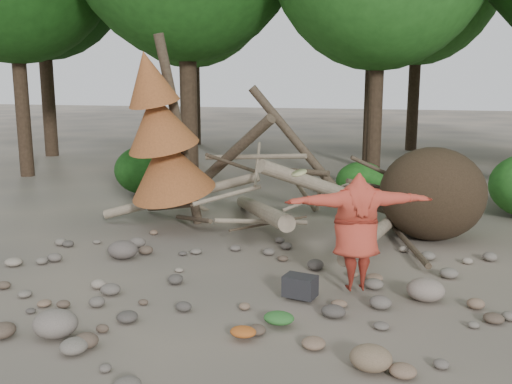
# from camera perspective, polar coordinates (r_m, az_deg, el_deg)

# --- Properties ---
(ground) EXTENTS (120.00, 120.00, 0.00)m
(ground) POSITION_cam_1_polar(r_m,az_deg,el_deg) (8.97, 0.34, -10.78)
(ground) COLOR #514C44
(ground) RESTS_ON ground
(deadfall_pile) EXTENTS (8.55, 5.24, 3.30)m
(deadfall_pile) POSITION_cam_1_polar(r_m,az_deg,el_deg) (12.50, 14.56, -0.28)
(deadfall_pile) COLOR #332619
(deadfall_pile) RESTS_ON ground
(dead_conifer) EXTENTS (2.06, 2.16, 4.35)m
(dead_conifer) POSITION_cam_1_polar(r_m,az_deg,el_deg) (12.63, -9.32, 5.38)
(dead_conifer) COLOR #4C3F30
(dead_conifer) RESTS_ON ground
(bush_left) EXTENTS (1.80, 1.80, 1.44)m
(bush_left) POSITION_cam_1_polar(r_m,az_deg,el_deg) (17.26, -11.03, 2.18)
(bush_left) COLOR #194D14
(bush_left) RESTS_ON ground
(bush_mid) EXTENTS (1.40, 1.40, 1.12)m
(bush_mid) POSITION_cam_1_polar(r_m,az_deg,el_deg) (16.13, 10.46, 1.01)
(bush_mid) COLOR #23621C
(bush_mid) RESTS_ON ground
(frisbee_thrower) EXTENTS (2.38, 1.40, 1.88)m
(frisbee_thrower) POSITION_cam_1_polar(r_m,az_deg,el_deg) (9.07, 10.02, -3.92)
(frisbee_thrower) COLOR #B03827
(frisbee_thrower) RESTS_ON ground
(backpack) EXTENTS (0.55, 0.42, 0.33)m
(backpack) POSITION_cam_1_polar(r_m,az_deg,el_deg) (8.96, 4.43, -9.71)
(backpack) COLOR black
(backpack) RESTS_ON ground
(cloth_green) EXTENTS (0.43, 0.36, 0.16)m
(cloth_green) POSITION_cam_1_polar(r_m,az_deg,el_deg) (8.06, 2.30, -12.80)
(cloth_green) COLOR #296026
(cloth_green) RESTS_ON ground
(cloth_orange) EXTENTS (0.35, 0.29, 0.13)m
(cloth_orange) POSITION_cam_1_polar(r_m,az_deg,el_deg) (7.70, -1.29, -14.14)
(cloth_orange) COLOR #A14E1B
(cloth_orange) RESTS_ON ground
(boulder_front_left) EXTENTS (0.60, 0.54, 0.36)m
(boulder_front_left) POSITION_cam_1_polar(r_m,az_deg,el_deg) (8.18, -19.43, -12.31)
(boulder_front_left) COLOR slate
(boulder_front_left) RESTS_ON ground
(boulder_front_right) EXTENTS (0.50, 0.45, 0.30)m
(boulder_front_right) POSITION_cam_1_polar(r_m,az_deg,el_deg) (7.08, 11.41, -15.96)
(boulder_front_right) COLOR #79634B
(boulder_front_right) RESTS_ON ground
(boulder_mid_right) EXTENTS (0.58, 0.52, 0.35)m
(boulder_mid_right) POSITION_cam_1_polar(r_m,az_deg,el_deg) (9.28, 16.60, -9.35)
(boulder_mid_right) COLOR gray
(boulder_mid_right) RESTS_ON ground
(boulder_mid_left) EXTENTS (0.58, 0.52, 0.35)m
(boulder_mid_left) POSITION_cam_1_polar(r_m,az_deg,el_deg) (11.19, -13.18, -5.64)
(boulder_mid_left) COLOR #58504A
(boulder_mid_left) RESTS_ON ground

